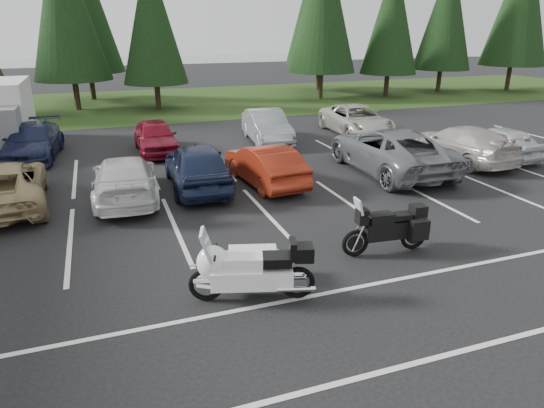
{
  "coord_description": "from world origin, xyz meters",
  "views": [
    {
      "loc": [
        -3.83,
        -11.37,
        5.24
      ],
      "look_at": [
        0.07,
        -0.5,
        0.95
      ],
      "focal_mm": 32.0,
      "sensor_mm": 36.0,
      "label": 1
    }
  ],
  "objects_px": {
    "car_near_2": "(3,185)",
    "cargo_trailer": "(253,265)",
    "car_near_6": "(390,150)",
    "adventure_motorcycle": "(386,224)",
    "car_near_8": "(498,142)",
    "car_near_7": "(460,144)",
    "touring_motorcycle": "(252,265)",
    "car_far_2": "(156,137)",
    "car_far_3": "(267,127)",
    "car_near_4": "(197,166)",
    "car_near_3": "(125,178)",
    "car_far_1": "(32,142)",
    "car_far_4": "(356,120)",
    "car_near_5": "(265,165)"
  },
  "relations": [
    {
      "from": "car_near_2",
      "to": "cargo_trailer",
      "type": "distance_m",
      "value": 8.89
    },
    {
      "from": "car_near_6",
      "to": "cargo_trailer",
      "type": "relative_size",
      "value": 3.93
    },
    {
      "from": "adventure_motorcycle",
      "to": "car_near_8",
      "type": "bearing_deg",
      "value": 38.59
    },
    {
      "from": "car_near_7",
      "to": "touring_motorcycle",
      "type": "relative_size",
      "value": 1.77
    },
    {
      "from": "car_far_2",
      "to": "car_far_3",
      "type": "height_order",
      "value": "car_far_3"
    },
    {
      "from": "car_near_2",
      "to": "cargo_trailer",
      "type": "bearing_deg",
      "value": 125.79
    },
    {
      "from": "car_near_4",
      "to": "cargo_trailer",
      "type": "height_order",
      "value": "car_near_4"
    },
    {
      "from": "car_far_2",
      "to": "touring_motorcycle",
      "type": "relative_size",
      "value": 1.46
    },
    {
      "from": "car_near_6",
      "to": "car_far_2",
      "type": "relative_size",
      "value": 1.45
    },
    {
      "from": "cargo_trailer",
      "to": "adventure_motorcycle",
      "type": "xyz_separation_m",
      "value": [
        3.42,
        0.2,
        0.4
      ]
    },
    {
      "from": "car_far_2",
      "to": "car_near_8",
      "type": "bearing_deg",
      "value": -23.24
    },
    {
      "from": "car_near_3",
      "to": "car_far_2",
      "type": "xyz_separation_m",
      "value": [
        1.67,
        5.8,
        0.01
      ]
    },
    {
      "from": "cargo_trailer",
      "to": "car_far_1",
      "type": "bearing_deg",
      "value": 129.46
    },
    {
      "from": "car_near_2",
      "to": "car_near_3",
      "type": "distance_m",
      "value": 3.52
    },
    {
      "from": "car_near_2",
      "to": "car_far_4",
      "type": "distance_m",
      "value": 16.24
    },
    {
      "from": "car_near_4",
      "to": "car_near_8",
      "type": "distance_m",
      "value": 12.58
    },
    {
      "from": "car_near_7",
      "to": "car_near_8",
      "type": "distance_m",
      "value": 1.89
    },
    {
      "from": "car_far_1",
      "to": "car_far_2",
      "type": "bearing_deg",
      "value": -2.84
    },
    {
      "from": "car_near_2",
      "to": "cargo_trailer",
      "type": "xyz_separation_m",
      "value": [
        5.71,
        -6.81,
        -0.35
      ]
    },
    {
      "from": "car_near_2",
      "to": "car_near_4",
      "type": "height_order",
      "value": "car_near_4"
    },
    {
      "from": "car_far_4",
      "to": "cargo_trailer",
      "type": "bearing_deg",
      "value": -123.53
    },
    {
      "from": "cargo_trailer",
      "to": "touring_motorcycle",
      "type": "bearing_deg",
      "value": -92.17
    },
    {
      "from": "car_near_7",
      "to": "car_far_4",
      "type": "distance_m",
      "value": 6.2
    },
    {
      "from": "car_near_2",
      "to": "adventure_motorcycle",
      "type": "relative_size",
      "value": 2.05
    },
    {
      "from": "car_near_3",
      "to": "car_near_8",
      "type": "distance_m",
      "value": 14.95
    },
    {
      "from": "car_far_1",
      "to": "adventure_motorcycle",
      "type": "relative_size",
      "value": 1.95
    },
    {
      "from": "car_near_6",
      "to": "car_near_8",
      "type": "bearing_deg",
      "value": -175.61
    },
    {
      "from": "car_near_8",
      "to": "touring_motorcycle",
      "type": "relative_size",
      "value": 1.41
    },
    {
      "from": "cargo_trailer",
      "to": "car_near_7",
      "type": "bearing_deg",
      "value": 47.44
    },
    {
      "from": "car_near_2",
      "to": "car_far_4",
      "type": "xyz_separation_m",
      "value": [
        15.19,
        5.75,
        0.02
      ]
    },
    {
      "from": "car_near_6",
      "to": "car_far_3",
      "type": "bearing_deg",
      "value": -64.55
    },
    {
      "from": "car_far_2",
      "to": "car_near_7",
      "type": "bearing_deg",
      "value": -26.37
    },
    {
      "from": "car_far_1",
      "to": "car_near_4",
      "type": "bearing_deg",
      "value": -42.39
    },
    {
      "from": "car_near_5",
      "to": "car_near_3",
      "type": "bearing_deg",
      "value": -5.66
    },
    {
      "from": "car_near_2",
      "to": "car_far_3",
      "type": "relative_size",
      "value": 1.11
    },
    {
      "from": "car_near_6",
      "to": "cargo_trailer",
      "type": "height_order",
      "value": "car_near_6"
    },
    {
      "from": "car_near_6",
      "to": "car_far_3",
      "type": "xyz_separation_m",
      "value": [
        -2.73,
        6.17,
        -0.08
      ]
    },
    {
      "from": "car_near_4",
      "to": "car_far_3",
      "type": "relative_size",
      "value": 1.02
    },
    {
      "from": "car_near_5",
      "to": "cargo_trailer",
      "type": "xyz_separation_m",
      "value": [
        -2.46,
        -6.35,
        -0.34
      ]
    },
    {
      "from": "car_near_8",
      "to": "car_far_2",
      "type": "bearing_deg",
      "value": -25.96
    },
    {
      "from": "car_near_2",
      "to": "car_near_5",
      "type": "bearing_deg",
      "value": 172.6
    },
    {
      "from": "cargo_trailer",
      "to": "car_far_3",
      "type": "bearing_deg",
      "value": 85.96
    },
    {
      "from": "car_near_3",
      "to": "car_near_5",
      "type": "bearing_deg",
      "value": -176.62
    },
    {
      "from": "car_near_4",
      "to": "cargo_trailer",
      "type": "xyz_separation_m",
      "value": [
        -0.15,
        -6.66,
        -0.44
      ]
    },
    {
      "from": "car_near_3",
      "to": "car_near_8",
      "type": "relative_size",
      "value": 1.2
    },
    {
      "from": "touring_motorcycle",
      "to": "adventure_motorcycle",
      "type": "xyz_separation_m",
      "value": [
        3.68,
        0.97,
        -0.03
      ]
    },
    {
      "from": "car_far_1",
      "to": "cargo_trailer",
      "type": "relative_size",
      "value": 3.17
    },
    {
      "from": "adventure_motorcycle",
      "to": "car_near_2",
      "type": "bearing_deg",
      "value": 148.71
    },
    {
      "from": "car_far_3",
      "to": "touring_motorcycle",
      "type": "bearing_deg",
      "value": -104.98
    },
    {
      "from": "car_near_2",
      "to": "car_near_8",
      "type": "height_order",
      "value": "car_near_2"
    }
  ]
}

